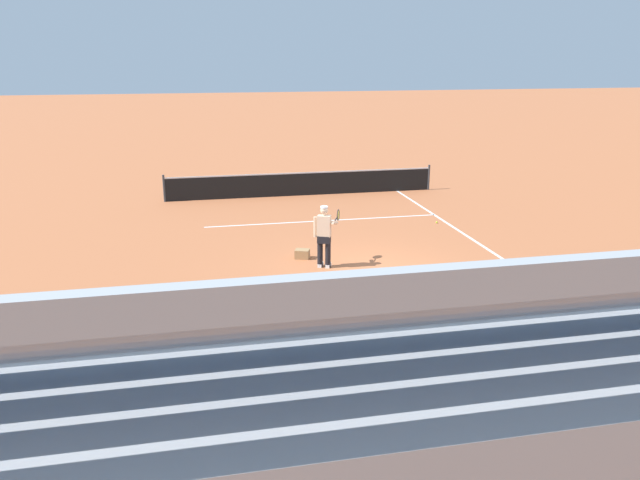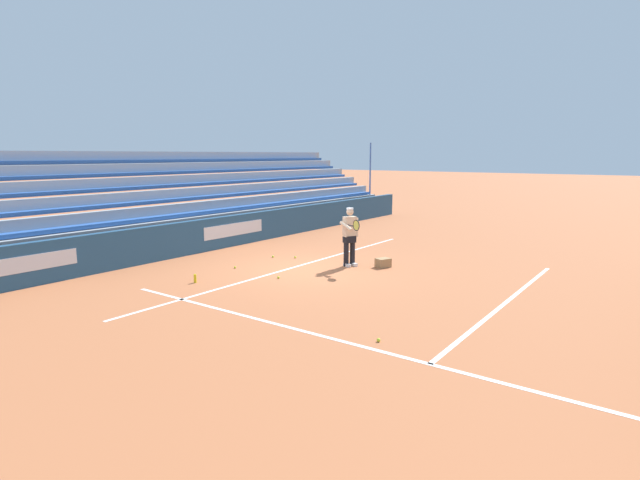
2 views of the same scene
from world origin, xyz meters
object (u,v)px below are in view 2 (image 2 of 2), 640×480
at_px(tennis_player, 350,236).
at_px(water_bottle, 195,278).
at_px(tennis_ball_far_right, 273,257).
at_px(tennis_ball_on_baseline, 278,277).
at_px(tennis_ball_stray_back, 235,267).
at_px(ball_box_cardboard, 383,263).
at_px(tennis_ball_by_box, 378,340).
at_px(tennis_ball_far_left, 295,257).

height_order(tennis_player, water_bottle, tennis_player).
bearing_deg(tennis_ball_far_right, water_bottle, 7.79).
distance_m(tennis_ball_on_baseline, water_bottle, 2.14).
distance_m(tennis_player, tennis_ball_stray_back, 3.44).
distance_m(tennis_player, ball_box_cardboard, 1.24).
height_order(tennis_ball_stray_back, tennis_ball_by_box, same).
distance_m(tennis_ball_far_left, tennis_ball_on_baseline, 2.65).
bearing_deg(tennis_ball_far_right, ball_box_cardboard, 103.85).
relative_size(tennis_ball_stray_back, tennis_ball_far_right, 1.00).
xyz_separation_m(tennis_ball_on_baseline, water_bottle, (1.57, -1.45, 0.08)).
distance_m(ball_box_cardboard, tennis_ball_on_baseline, 3.24).
xyz_separation_m(tennis_ball_far_right, tennis_ball_far_left, (-0.34, 0.64, 0.00)).
bearing_deg(tennis_ball_far_right, tennis_ball_stray_back, 4.25).
height_order(tennis_player, tennis_ball_on_baseline, tennis_player).
bearing_deg(tennis_ball_by_box, water_bottle, -97.98).
height_order(ball_box_cardboard, tennis_ball_on_baseline, ball_box_cardboard).
xyz_separation_m(ball_box_cardboard, water_bottle, (4.41, -3.01, -0.02)).
height_order(tennis_ball_by_box, tennis_ball_far_left, same).
relative_size(ball_box_cardboard, tennis_ball_on_baseline, 6.06).
height_order(tennis_player, ball_box_cardboard, tennis_player).
height_order(tennis_ball_far_left, tennis_ball_on_baseline, same).
bearing_deg(tennis_ball_on_baseline, tennis_ball_by_box, 61.33).
bearing_deg(tennis_ball_stray_back, tennis_ball_far_right, -175.75).
relative_size(tennis_ball_by_box, water_bottle, 0.30).
xyz_separation_m(tennis_player, tennis_ball_on_baseline, (2.38, -0.70, -0.86)).
height_order(tennis_ball_by_box, tennis_ball_far_right, same).
height_order(tennis_player, tennis_ball_by_box, tennis_player).
bearing_deg(tennis_ball_far_left, water_bottle, -2.24).
bearing_deg(tennis_player, tennis_ball_far_right, -81.30).
distance_m(tennis_player, tennis_ball_far_left, 2.17).
bearing_deg(water_bottle, tennis_ball_far_right, -172.21).
relative_size(tennis_ball_by_box, tennis_ball_far_left, 1.00).
bearing_deg(ball_box_cardboard, tennis_ball_by_box, 28.21).
relative_size(tennis_player, ball_box_cardboard, 4.29).
height_order(tennis_ball_far_right, tennis_ball_far_left, same).
distance_m(tennis_ball_far_right, water_bottle, 3.58).
xyz_separation_m(tennis_ball_stray_back, tennis_ball_by_box, (2.56, 6.16, 0.00)).
xyz_separation_m(tennis_player, water_bottle, (3.95, -2.15, -0.78)).
bearing_deg(tennis_ball_stray_back, tennis_ball_far_left, 166.72).
bearing_deg(tennis_ball_by_box, tennis_ball_far_right, -124.70).
height_order(tennis_player, tennis_ball_far_left, tennis_player).
xyz_separation_m(tennis_ball_stray_back, tennis_ball_far_left, (-2.13, 0.50, 0.00)).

